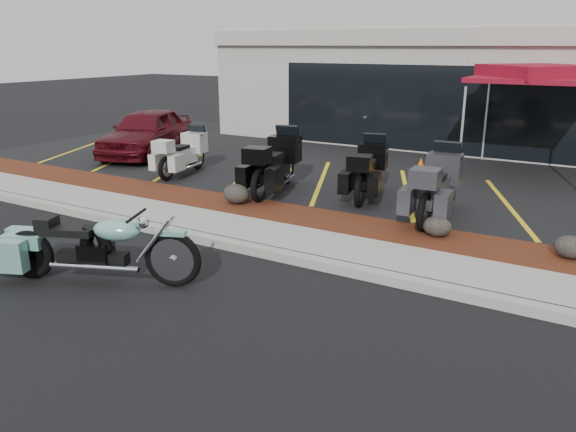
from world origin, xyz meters
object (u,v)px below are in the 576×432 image
Objects in this scene: hero_cruiser at (172,251)px; parked_car at (147,132)px; popup_canopy at (537,75)px; touring_white at (197,147)px; traffic_cone at (421,167)px.

parked_car reaches higher than hero_cruiser.
hero_cruiser is at bearing -84.34° from popup_canopy.
touring_white is 5.91m from traffic_cone.
popup_canopy reaches higher than traffic_cone.
traffic_cone is 3.60m from popup_canopy.
touring_white is 4.33× the size of traffic_cone.
touring_white is 0.53× the size of popup_canopy.
hero_cruiser is at bearing -152.10° from touring_white.
touring_white is 2.74m from parked_car.
traffic_cone is at bearing -120.46° from popup_canopy.
popup_canopy reaches higher than hero_cruiser.
popup_canopy reaches higher than parked_car.
parked_car is 8.21m from traffic_cone.
hero_cruiser is at bearing -62.15° from parked_car.
traffic_cone is at bearing 61.07° from hero_cruiser.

